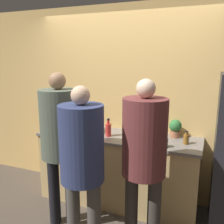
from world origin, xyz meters
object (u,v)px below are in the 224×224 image
(utensil_crock, at_px, (75,121))
(person_left, at_px, (60,135))
(person_right, at_px, (144,150))
(bottle_amber, at_px, (186,139))
(person_center, at_px, (82,157))
(potted_plant, at_px, (175,128))
(bottle_red, at_px, (108,129))
(cup_black, at_px, (164,143))
(fruit_bowl, at_px, (93,128))

(utensil_crock, bearing_deg, person_left, -69.10)
(person_right, relative_size, bottle_amber, 10.87)
(person_center, height_order, potted_plant, person_center)
(bottle_red, xyz_separation_m, bottle_amber, (0.95, 0.06, -0.03))
(person_center, relative_size, person_right, 0.97)
(person_left, xyz_separation_m, person_center, (0.44, -0.31, -0.06))
(bottle_red, relative_size, cup_black, 2.35)
(person_right, distance_m, potted_plant, 0.94)
(person_right, bearing_deg, fruit_bowl, 140.25)
(fruit_bowl, bearing_deg, utensil_crock, 151.17)
(person_left, relative_size, potted_plant, 7.81)
(fruit_bowl, relative_size, potted_plant, 1.26)
(utensil_crock, distance_m, bottle_red, 0.74)
(bottle_amber, bearing_deg, fruit_bowl, 178.25)
(person_left, bearing_deg, cup_black, 25.14)
(person_left, height_order, fruit_bowl, person_left)
(utensil_crock, xyz_separation_m, bottle_red, (0.66, -0.31, 0.03))
(person_right, bearing_deg, utensil_crock, 143.24)
(potted_plant, bearing_deg, utensil_crock, 178.28)
(person_center, xyz_separation_m, cup_black, (0.60, 0.80, -0.05))
(bottle_amber, distance_m, potted_plant, 0.27)
(cup_black, bearing_deg, utensil_crock, 162.10)
(bottle_red, bearing_deg, cup_black, -10.63)
(utensil_crock, height_order, potted_plant, utensil_crock)
(person_right, bearing_deg, person_left, 177.96)
(fruit_bowl, bearing_deg, cup_black, -13.18)
(bottle_red, bearing_deg, bottle_amber, 3.64)
(person_center, height_order, utensil_crock, person_center)
(person_left, distance_m, person_right, 0.95)
(utensil_crock, xyz_separation_m, bottle_amber, (1.61, -0.25, -0.00))
(utensil_crock, relative_size, bottle_red, 1.16)
(person_left, distance_m, bottle_amber, 1.43)
(person_left, distance_m, person_center, 0.54)
(potted_plant, bearing_deg, person_right, -99.38)
(person_left, height_order, cup_black, person_left)
(bottle_amber, bearing_deg, utensil_crock, 171.07)
(fruit_bowl, distance_m, bottle_red, 0.29)
(utensil_crock, distance_m, potted_plant, 1.46)
(person_left, relative_size, fruit_bowl, 6.19)
(person_left, relative_size, cup_black, 18.13)
(potted_plant, bearing_deg, person_left, -140.78)
(bottle_amber, relative_size, cup_black, 1.64)
(person_left, height_order, person_right, person_left)
(cup_black, xyz_separation_m, potted_plant, (0.06, 0.41, 0.07))
(fruit_bowl, relative_size, bottle_amber, 1.79)
(person_center, distance_m, bottle_red, 0.95)
(person_left, xyz_separation_m, potted_plant, (1.10, 0.90, -0.04))
(bottle_amber, height_order, potted_plant, potted_plant)
(person_center, height_order, person_right, person_right)
(person_left, xyz_separation_m, bottle_amber, (1.26, 0.69, -0.10))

